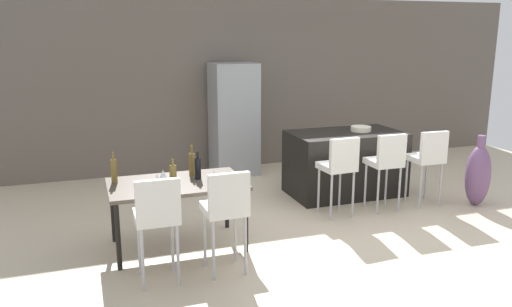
{
  "coord_description": "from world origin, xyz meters",
  "views": [
    {
      "loc": [
        -3.08,
        -5.46,
        2.3
      ],
      "look_at": [
        -1.07,
        0.35,
        0.85
      ],
      "focal_mm": 35.71,
      "sensor_mm": 36.0,
      "label": 1
    }
  ],
  "objects_px": {
    "bar_chair_right": "(428,156)",
    "refrigerator": "(234,119)",
    "dining_table": "(177,188)",
    "fruit_bowl": "(361,129)",
    "kitchen_island": "(345,163)",
    "wine_bottle_end": "(173,174)",
    "bar_chair_middle": "(386,160)",
    "wine_glass_far": "(163,174)",
    "dining_chair_near": "(157,214)",
    "wine_glass_near": "(157,179)",
    "wine_glass_left": "(214,174)",
    "floor_vase": "(478,175)",
    "wine_bottle_inner": "(114,171)",
    "dining_chair_far": "(226,206)",
    "wine_bottle_middle": "(192,164)",
    "wine_bottle_right": "(198,168)",
    "bar_chair_left": "(339,164)"
  },
  "relations": [
    {
      "from": "wine_bottle_right",
      "to": "wine_bottle_end",
      "type": "distance_m",
      "value": 0.31
    },
    {
      "from": "bar_chair_middle",
      "to": "wine_bottle_middle",
      "type": "distance_m",
      "value": 2.59
    },
    {
      "from": "bar_chair_left",
      "to": "bar_chair_right",
      "type": "distance_m",
      "value": 1.34
    },
    {
      "from": "bar_chair_left",
      "to": "dining_table",
      "type": "relative_size",
      "value": 0.73
    },
    {
      "from": "wine_glass_near",
      "to": "wine_glass_left",
      "type": "bearing_deg",
      "value": -3.85
    },
    {
      "from": "bar_chair_right",
      "to": "refrigerator",
      "type": "relative_size",
      "value": 0.57
    },
    {
      "from": "bar_chair_middle",
      "to": "wine_glass_near",
      "type": "bearing_deg",
      "value": -170.71
    },
    {
      "from": "wine_bottle_inner",
      "to": "wine_bottle_end",
      "type": "relative_size",
      "value": 1.24
    },
    {
      "from": "wine_glass_near",
      "to": "dining_table",
      "type": "bearing_deg",
      "value": 43.24
    },
    {
      "from": "bar_chair_right",
      "to": "wine_glass_far",
      "type": "relative_size",
      "value": 6.03
    },
    {
      "from": "fruit_bowl",
      "to": "dining_chair_near",
      "type": "bearing_deg",
      "value": -149.28
    },
    {
      "from": "kitchen_island",
      "to": "bar_chair_right",
      "type": "distance_m",
      "value": 1.18
    },
    {
      "from": "wine_bottle_end",
      "to": "wine_glass_near",
      "type": "height_order",
      "value": "wine_bottle_end"
    },
    {
      "from": "dining_chair_near",
      "to": "wine_bottle_end",
      "type": "xyz_separation_m",
      "value": [
        0.28,
        0.75,
        0.15
      ]
    },
    {
      "from": "bar_chair_middle",
      "to": "dining_chair_near",
      "type": "relative_size",
      "value": 1.0
    },
    {
      "from": "dining_chair_near",
      "to": "fruit_bowl",
      "type": "distance_m",
      "value": 3.77
    },
    {
      "from": "wine_bottle_end",
      "to": "dining_chair_far",
      "type": "bearing_deg",
      "value": -63.81
    },
    {
      "from": "kitchen_island",
      "to": "wine_bottle_end",
      "type": "distance_m",
      "value": 2.98
    },
    {
      "from": "wine_glass_near",
      "to": "bar_chair_left",
      "type": "bearing_deg",
      "value": 11.94
    },
    {
      "from": "wine_glass_left",
      "to": "floor_vase",
      "type": "xyz_separation_m",
      "value": [
        3.77,
        0.32,
        -0.44
      ]
    },
    {
      "from": "kitchen_island",
      "to": "wine_bottle_middle",
      "type": "bearing_deg",
      "value": -160.09
    },
    {
      "from": "wine_glass_far",
      "to": "refrigerator",
      "type": "relative_size",
      "value": 0.09
    },
    {
      "from": "wine_bottle_middle",
      "to": "wine_bottle_end",
      "type": "relative_size",
      "value": 1.27
    },
    {
      "from": "dining_table",
      "to": "wine_glass_far",
      "type": "relative_size",
      "value": 8.31
    },
    {
      "from": "dining_table",
      "to": "refrigerator",
      "type": "xyz_separation_m",
      "value": [
        1.47,
        2.77,
        0.25
      ]
    },
    {
      "from": "bar_chair_left",
      "to": "wine_bottle_end",
      "type": "xyz_separation_m",
      "value": [
        -2.16,
        -0.32,
        0.15
      ]
    },
    {
      "from": "fruit_bowl",
      "to": "wine_glass_near",
      "type": "bearing_deg",
      "value": -156.86
    },
    {
      "from": "dining_table",
      "to": "fruit_bowl",
      "type": "bearing_deg",
      "value": 21.11
    },
    {
      "from": "dining_chair_near",
      "to": "dining_table",
      "type": "bearing_deg",
      "value": 67.78
    },
    {
      "from": "fruit_bowl",
      "to": "bar_chair_middle",
      "type": "bearing_deg",
      "value": -96.94
    },
    {
      "from": "dining_chair_near",
      "to": "wine_bottle_end",
      "type": "bearing_deg",
      "value": 69.31
    },
    {
      "from": "kitchen_island",
      "to": "wine_bottle_end",
      "type": "bearing_deg",
      "value": -156.68
    },
    {
      "from": "wine_glass_far",
      "to": "fruit_bowl",
      "type": "bearing_deg",
      "value": 21.33
    },
    {
      "from": "dining_chair_far",
      "to": "wine_bottle_inner",
      "type": "distance_m",
      "value": 1.39
    },
    {
      "from": "wine_bottle_end",
      "to": "wine_glass_near",
      "type": "xyz_separation_m",
      "value": [
        -0.19,
        -0.17,
        0.02
      ]
    },
    {
      "from": "dining_chair_near",
      "to": "wine_bottle_right",
      "type": "relative_size",
      "value": 3.43
    },
    {
      "from": "wine_bottle_right",
      "to": "wine_glass_far",
      "type": "distance_m",
      "value": 0.42
    },
    {
      "from": "kitchen_island",
      "to": "bar_chair_left",
      "type": "relative_size",
      "value": 1.54
    },
    {
      "from": "dining_table",
      "to": "wine_bottle_end",
      "type": "distance_m",
      "value": 0.18
    },
    {
      "from": "bar_chair_left",
      "to": "bar_chair_right",
      "type": "bearing_deg",
      "value": -0.0
    },
    {
      "from": "refrigerator",
      "to": "fruit_bowl",
      "type": "height_order",
      "value": "refrigerator"
    },
    {
      "from": "dining_table",
      "to": "dining_chair_far",
      "type": "distance_m",
      "value": 0.86
    },
    {
      "from": "dining_chair_near",
      "to": "wine_glass_near",
      "type": "relative_size",
      "value": 6.03
    },
    {
      "from": "dining_chair_near",
      "to": "bar_chair_right",
      "type": "bearing_deg",
      "value": 15.88
    },
    {
      "from": "wine_bottle_middle",
      "to": "kitchen_island",
      "type": "bearing_deg",
      "value": 19.91
    },
    {
      "from": "dining_chair_far",
      "to": "dining_chair_near",
      "type": "bearing_deg",
      "value": -180.0
    },
    {
      "from": "dining_chair_far",
      "to": "refrigerator",
      "type": "height_order",
      "value": "refrigerator"
    },
    {
      "from": "dining_table",
      "to": "wine_bottle_end",
      "type": "bearing_deg",
      "value": -131.84
    },
    {
      "from": "wine_bottle_inner",
      "to": "wine_glass_far",
      "type": "xyz_separation_m",
      "value": [
        0.48,
        -0.27,
        -0.01
      ]
    },
    {
      "from": "dining_table",
      "to": "wine_bottle_inner",
      "type": "relative_size",
      "value": 4.29
    }
  ]
}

